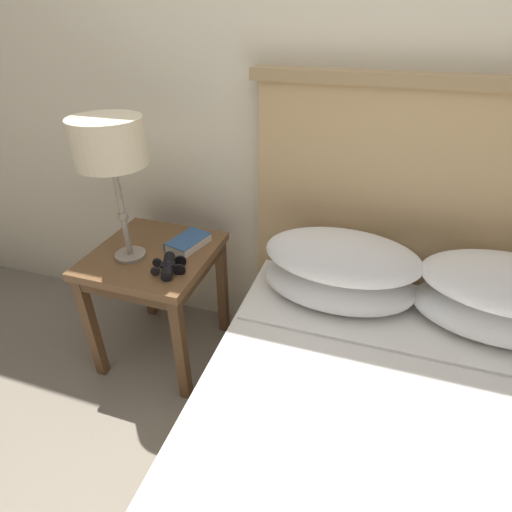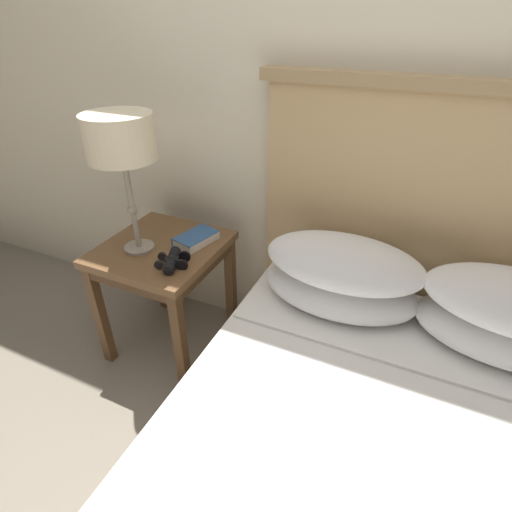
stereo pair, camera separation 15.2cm
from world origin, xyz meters
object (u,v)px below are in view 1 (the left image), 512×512
Objects in this scene: bed at (400,464)px; table_lamp at (109,146)px; book_on_nightstand at (188,242)px; binoculars_pair at (168,266)px; nightstand at (155,268)px.

bed is 3.25× the size of table_lamp.
bed is 1.16m from book_on_nightstand.
book_on_nightstand is at bearing 93.46° from binoculars_pair.
table_lamp reaches higher than binoculars_pair.
nightstand is at bearing 156.14° from bed.
nightstand is 0.21m from binoculars_pair.
book_on_nightstand is 1.31× the size of binoculars_pair.
binoculars_pair reaches higher than nightstand.
nightstand is 0.57m from table_lamp.
book_on_nightstand is (0.13, 0.09, 0.11)m from nightstand.
binoculars_pair is at bearing -38.44° from nightstand.
book_on_nightstand reaches higher than nightstand.
bed is at bearing -23.86° from nightstand.
table_lamp is 3.54× the size of binoculars_pair.
table_lamp reaches higher than nightstand.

